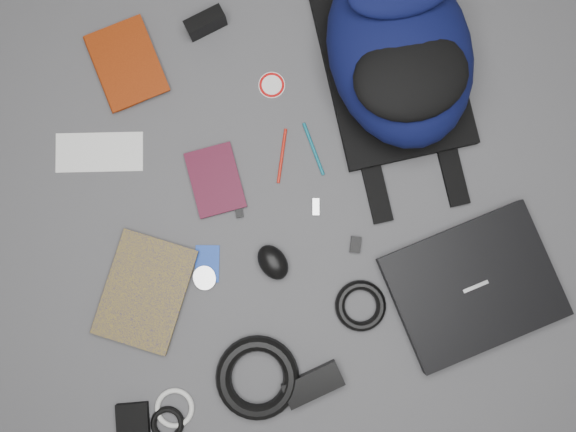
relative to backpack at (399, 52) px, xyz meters
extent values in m
plane|color=#4F4F51|center=(-0.34, -0.34, -0.11)|extent=(4.00, 4.00, 0.00)
cube|color=black|center=(0.09, -0.60, -0.09)|extent=(0.45, 0.39, 0.04)
imported|color=maroon|center=(-0.76, 0.11, -0.10)|extent=(0.20, 0.25, 0.02)
imported|color=#B69A0D|center=(-0.82, -0.42, -0.10)|extent=(0.30, 0.34, 0.02)
cube|color=white|center=(-0.79, -0.09, -0.11)|extent=(0.24, 0.14, 0.00)
cube|color=#3B0B1A|center=(-0.51, -0.21, -0.11)|extent=(0.14, 0.18, 0.01)
cube|color=black|center=(-0.46, 0.19, -0.08)|extent=(0.11, 0.07, 0.06)
cylinder|color=white|center=(-0.32, 0.01, -0.11)|extent=(0.08, 0.08, 0.00)
cylinder|color=#0C6072|center=(-0.24, -0.18, -0.11)|extent=(0.03, 0.14, 0.01)
cylinder|color=red|center=(-0.32, -0.18, -0.11)|extent=(0.05, 0.14, 0.01)
cube|color=#163CA9|center=(-0.56, -0.42, -0.11)|extent=(0.08, 0.10, 0.00)
cube|color=black|center=(-0.46, -0.30, -0.11)|extent=(0.02, 0.05, 0.01)
cube|color=silver|center=(-0.26, -0.33, -0.11)|extent=(0.02, 0.05, 0.01)
cube|color=black|center=(-0.18, -0.44, -0.11)|extent=(0.04, 0.05, 0.01)
ellipsoid|color=black|center=(-0.40, -0.45, -0.09)|extent=(0.10, 0.12, 0.05)
cylinder|color=silver|center=(-0.57, -0.46, -0.11)|extent=(0.06, 0.06, 0.01)
cylinder|color=silver|center=(-0.57, -0.45, -0.11)|extent=(0.07, 0.07, 0.01)
torus|color=black|center=(-0.20, -0.60, -0.10)|extent=(0.17, 0.17, 0.03)
cube|color=black|center=(-0.35, -0.76, -0.09)|extent=(0.16, 0.10, 0.04)
torus|color=black|center=(-0.49, -0.72, -0.09)|extent=(0.21, 0.21, 0.04)
cube|color=black|center=(-0.81, -0.77, -0.10)|extent=(0.09, 0.09, 0.02)
torus|color=black|center=(-0.73, -0.80, -0.10)|extent=(0.11, 0.11, 0.02)
torus|color=silver|center=(-0.70, -0.76, -0.11)|extent=(0.10, 0.10, 0.01)
camera|label=1|loc=(-0.36, -0.44, 1.33)|focal=35.00mm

